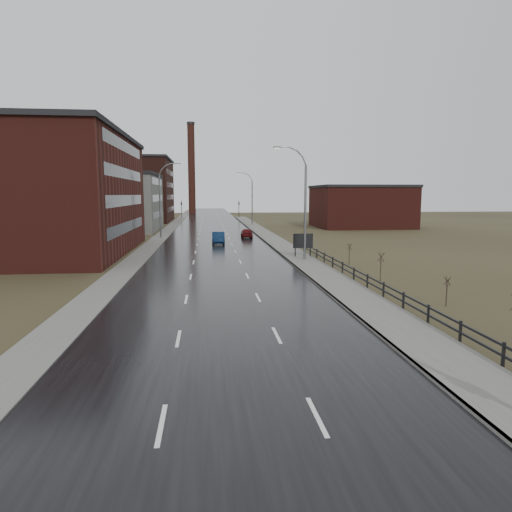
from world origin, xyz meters
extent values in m
cube|color=black|center=(0.00, 60.00, 0.03)|extent=(14.00, 300.00, 0.06)
cube|color=#595651|center=(8.60, 35.00, 0.09)|extent=(3.20, 180.00, 0.18)
cube|color=slate|center=(7.08, 35.00, 0.09)|extent=(0.16, 180.00, 0.18)
cube|color=#595651|center=(-8.20, 60.00, 0.06)|extent=(2.40, 260.00, 0.12)
cube|color=#471914|center=(-21.00, 45.00, 6.50)|extent=(22.00, 28.00, 13.00)
cube|color=black|center=(-21.00, 45.00, 13.25)|extent=(22.44, 28.56, 0.50)
cube|color=black|center=(-10.02, 45.00, 3.00)|extent=(0.06, 22.40, 1.20)
cube|color=black|center=(-10.02, 45.00, 6.00)|extent=(0.06, 22.40, 1.20)
cube|color=black|center=(-10.02, 45.00, 9.00)|extent=(0.06, 22.40, 1.20)
cube|color=black|center=(-10.02, 45.00, 12.00)|extent=(0.06, 22.40, 1.20)
cube|color=slate|center=(-18.00, 78.00, 5.00)|extent=(16.00, 20.00, 10.00)
cube|color=black|center=(-18.00, 78.00, 10.25)|extent=(16.32, 20.40, 0.50)
cube|color=black|center=(-10.02, 78.00, 3.00)|extent=(0.06, 16.00, 1.20)
cube|color=black|center=(-10.02, 78.00, 6.00)|extent=(0.06, 16.00, 1.20)
cube|color=black|center=(-10.02, 78.00, 9.00)|extent=(0.06, 16.00, 1.20)
cube|color=#331611|center=(-23.00, 108.00, 7.50)|extent=(26.00, 24.00, 15.00)
cube|color=black|center=(-23.00, 108.00, 15.25)|extent=(26.52, 24.48, 0.50)
cube|color=black|center=(-10.02, 108.00, 3.00)|extent=(0.06, 19.20, 1.20)
cube|color=black|center=(-10.02, 108.00, 6.00)|extent=(0.06, 19.20, 1.20)
cube|color=black|center=(-10.02, 108.00, 9.00)|extent=(0.06, 19.20, 1.20)
cube|color=black|center=(-10.02, 108.00, 12.00)|extent=(0.06, 19.20, 1.20)
cube|color=#471914|center=(30.30, 82.00, 4.00)|extent=(18.00, 16.00, 8.00)
cube|color=black|center=(30.30, 82.00, 8.25)|extent=(18.36, 16.32, 0.50)
cylinder|color=#331611|center=(-6.00, 150.00, 15.00)|extent=(2.40, 2.40, 30.00)
cylinder|color=black|center=(-6.00, 150.00, 30.30)|extent=(2.70, 2.70, 0.80)
cylinder|color=slate|center=(8.80, 36.00, 4.75)|extent=(0.24, 0.24, 9.50)
cylinder|color=slate|center=(8.63, 36.00, 9.90)|extent=(0.51, 0.14, 0.98)
cylinder|color=slate|center=(8.16, 36.00, 10.62)|extent=(0.81, 0.14, 0.81)
cylinder|color=slate|center=(7.44, 36.00, 11.09)|extent=(0.98, 0.14, 0.51)
cylinder|color=slate|center=(6.60, 36.00, 11.26)|extent=(1.01, 0.14, 0.14)
cube|color=slate|center=(5.91, 36.00, 11.21)|extent=(0.70, 0.28, 0.18)
cube|color=silver|center=(5.91, 36.00, 11.11)|extent=(0.50, 0.20, 0.04)
cylinder|color=slate|center=(-8.00, 62.00, 4.75)|extent=(0.24, 0.24, 9.50)
cylinder|color=slate|center=(-7.83, 62.00, 9.90)|extent=(0.51, 0.14, 0.98)
cylinder|color=slate|center=(-7.36, 62.00, 10.62)|extent=(0.81, 0.14, 0.81)
cylinder|color=slate|center=(-6.64, 62.00, 11.09)|extent=(0.98, 0.14, 0.51)
cylinder|color=slate|center=(-5.80, 62.00, 11.26)|extent=(1.01, 0.14, 0.14)
cube|color=slate|center=(-5.11, 62.00, 11.21)|extent=(0.70, 0.28, 0.18)
cube|color=silver|center=(-5.11, 62.00, 11.11)|extent=(0.50, 0.20, 0.04)
cylinder|color=slate|center=(8.80, 90.00, 4.75)|extent=(0.24, 0.24, 9.50)
cylinder|color=slate|center=(8.63, 90.00, 9.90)|extent=(0.51, 0.14, 0.98)
cylinder|color=slate|center=(8.16, 90.00, 10.62)|extent=(0.81, 0.14, 0.81)
cylinder|color=slate|center=(7.44, 90.00, 11.09)|extent=(0.98, 0.14, 0.51)
cylinder|color=slate|center=(6.60, 90.00, 11.26)|extent=(1.01, 0.14, 0.14)
cube|color=slate|center=(5.91, 90.00, 11.21)|extent=(0.70, 0.28, 0.18)
cube|color=silver|center=(5.91, 90.00, 11.11)|extent=(0.50, 0.20, 0.04)
cube|color=black|center=(10.30, 7.00, 0.55)|extent=(0.10, 0.10, 1.10)
cube|color=black|center=(10.30, 10.00, 0.55)|extent=(0.10, 0.10, 1.10)
cube|color=black|center=(10.30, 13.00, 0.55)|extent=(0.10, 0.10, 1.10)
cube|color=black|center=(10.30, 16.00, 0.55)|extent=(0.10, 0.10, 1.10)
cube|color=black|center=(10.30, 19.00, 0.55)|extent=(0.10, 0.10, 1.10)
cube|color=black|center=(10.30, 22.00, 0.55)|extent=(0.10, 0.10, 1.10)
cube|color=black|center=(10.30, 25.00, 0.55)|extent=(0.10, 0.10, 1.10)
cube|color=black|center=(10.30, 28.00, 0.55)|extent=(0.10, 0.10, 1.10)
cube|color=black|center=(10.30, 31.00, 0.55)|extent=(0.10, 0.10, 1.10)
cube|color=black|center=(10.30, 34.00, 0.55)|extent=(0.10, 0.10, 1.10)
cube|color=black|center=(10.30, 37.00, 0.55)|extent=(0.10, 0.10, 1.10)
cube|color=black|center=(10.30, 40.00, 0.55)|extent=(0.10, 0.10, 1.10)
cube|color=black|center=(10.30, 43.00, 0.55)|extent=(0.10, 0.10, 1.10)
cube|color=black|center=(10.30, 18.50, 0.95)|extent=(0.08, 53.00, 0.10)
cube|color=black|center=(10.30, 18.50, 0.55)|extent=(0.08, 53.00, 0.10)
cylinder|color=#382D23|center=(13.31, 16.71, 0.67)|extent=(0.08, 0.08, 1.34)
cylinder|color=#382D23|center=(13.36, 16.71, 1.55)|extent=(0.04, 0.46, 0.54)
cylinder|color=#382D23|center=(13.32, 16.76, 1.55)|extent=(0.44, 0.18, 0.54)
cylinder|color=#382D23|center=(13.27, 16.74, 1.55)|extent=(0.27, 0.39, 0.55)
cylinder|color=#382D23|center=(13.27, 16.68, 1.55)|extent=(0.27, 0.39, 0.55)
cylinder|color=#382D23|center=(13.32, 16.67, 1.55)|extent=(0.44, 0.18, 0.54)
cylinder|color=#382D23|center=(11.89, 23.63, 0.90)|extent=(0.08, 0.08, 1.80)
cylinder|color=#382D23|center=(11.94, 23.63, 2.07)|extent=(0.04, 0.61, 0.71)
cylinder|color=#382D23|center=(11.90, 23.68, 2.07)|extent=(0.58, 0.23, 0.72)
cylinder|color=#382D23|center=(11.85, 23.66, 2.07)|extent=(0.34, 0.51, 0.73)
cylinder|color=#382D23|center=(11.85, 23.60, 2.07)|extent=(0.34, 0.51, 0.73)
cylinder|color=#382D23|center=(11.90, 23.58, 2.07)|extent=(0.58, 0.23, 0.72)
cylinder|color=#382D23|center=(12.54, 33.26, 0.75)|extent=(0.08, 0.08, 1.50)
cylinder|color=#382D23|center=(12.59, 33.26, 1.73)|extent=(0.04, 0.51, 0.60)
cylinder|color=#382D23|center=(12.56, 33.31, 1.73)|extent=(0.49, 0.20, 0.61)
cylinder|color=#382D23|center=(12.50, 33.29, 1.73)|extent=(0.29, 0.43, 0.61)
cylinder|color=#382D23|center=(12.50, 33.23, 1.73)|extent=(0.29, 0.43, 0.61)
cylinder|color=#382D23|center=(12.56, 33.21, 1.73)|extent=(0.49, 0.20, 0.61)
cube|color=black|center=(8.30, 38.36, 0.90)|extent=(0.10, 0.10, 1.80)
cube|color=black|center=(9.90, 38.36, 0.90)|extent=(0.10, 0.10, 1.80)
cube|color=silver|center=(9.10, 38.31, 1.82)|extent=(2.01, 0.08, 1.44)
cube|color=black|center=(9.10, 38.26, 1.82)|extent=(2.11, 0.04, 1.54)
cylinder|color=black|center=(-8.00, 120.00, 2.60)|extent=(0.16, 0.16, 5.20)
imported|color=black|center=(-8.00, 120.00, 4.75)|extent=(0.58, 2.73, 1.10)
sphere|color=#FF190C|center=(-8.00, 119.85, 5.05)|extent=(0.18, 0.18, 0.18)
cylinder|color=black|center=(8.00, 120.00, 2.60)|extent=(0.16, 0.16, 5.20)
imported|color=black|center=(8.00, 120.00, 4.75)|extent=(0.58, 2.73, 1.10)
sphere|color=#FF190C|center=(8.00, 119.85, 5.05)|extent=(0.18, 0.18, 0.18)
imported|color=#0C2040|center=(0.55, 52.97, 0.79)|extent=(1.73, 4.82, 1.58)
imported|color=#4F0D0E|center=(5.12, 61.23, 0.73)|extent=(1.87, 4.36, 1.47)
camera|label=1|loc=(-0.89, -8.65, 6.68)|focal=32.00mm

